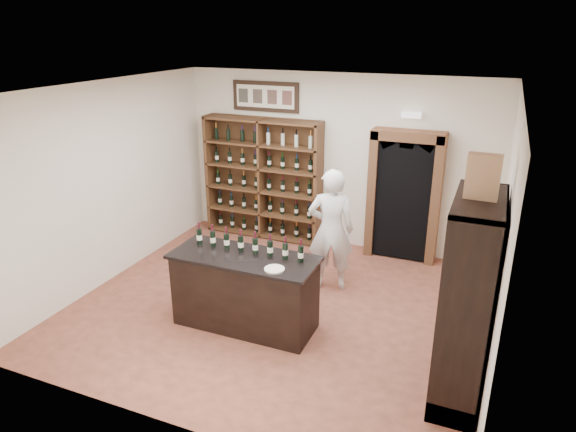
# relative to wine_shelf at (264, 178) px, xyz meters

# --- Properties ---
(floor) EXTENTS (5.50, 5.50, 0.00)m
(floor) POSITION_rel_wine_shelf_xyz_m (1.30, -2.33, -1.10)
(floor) COLOR #9B503E
(floor) RESTS_ON ground
(ceiling) EXTENTS (5.50, 5.50, 0.00)m
(ceiling) POSITION_rel_wine_shelf_xyz_m (1.30, -2.33, 1.90)
(ceiling) COLOR white
(ceiling) RESTS_ON wall_back
(wall_back) EXTENTS (5.50, 0.04, 3.00)m
(wall_back) POSITION_rel_wine_shelf_xyz_m (1.30, 0.17, 0.40)
(wall_back) COLOR white
(wall_back) RESTS_ON ground
(wall_left) EXTENTS (0.04, 5.00, 3.00)m
(wall_left) POSITION_rel_wine_shelf_xyz_m (-1.45, -2.33, 0.40)
(wall_left) COLOR white
(wall_left) RESTS_ON ground
(wall_right) EXTENTS (0.04, 5.00, 3.00)m
(wall_right) POSITION_rel_wine_shelf_xyz_m (4.05, -2.33, 0.40)
(wall_right) COLOR white
(wall_right) RESTS_ON ground
(wine_shelf) EXTENTS (2.20, 0.38, 2.20)m
(wine_shelf) POSITION_rel_wine_shelf_xyz_m (0.00, 0.00, 0.00)
(wine_shelf) COLOR #55381D
(wine_shelf) RESTS_ON ground
(framed_picture) EXTENTS (1.25, 0.04, 0.52)m
(framed_picture) POSITION_rel_wine_shelf_xyz_m (0.00, 0.14, 1.45)
(framed_picture) COLOR black
(framed_picture) RESTS_ON wall_back
(arched_doorway) EXTENTS (1.17, 0.35, 2.17)m
(arched_doorway) POSITION_rel_wine_shelf_xyz_m (2.55, -0.00, 0.04)
(arched_doorway) COLOR black
(arched_doorway) RESTS_ON ground
(emergency_light) EXTENTS (0.30, 0.10, 0.10)m
(emergency_light) POSITION_rel_wine_shelf_xyz_m (2.55, 0.09, 1.30)
(emergency_light) COLOR white
(emergency_light) RESTS_ON wall_back
(tasting_counter) EXTENTS (1.88, 0.78, 1.00)m
(tasting_counter) POSITION_rel_wine_shelf_xyz_m (1.10, -2.93, -0.61)
(tasting_counter) COLOR black
(tasting_counter) RESTS_ON ground
(counter_bottle_0) EXTENTS (0.07, 0.07, 0.30)m
(counter_bottle_0) POSITION_rel_wine_shelf_xyz_m (0.38, -2.81, 0.01)
(counter_bottle_0) COLOR black
(counter_bottle_0) RESTS_ON tasting_counter
(counter_bottle_1) EXTENTS (0.07, 0.07, 0.30)m
(counter_bottle_1) POSITION_rel_wine_shelf_xyz_m (0.59, -2.81, 0.01)
(counter_bottle_1) COLOR black
(counter_bottle_1) RESTS_ON tasting_counter
(counter_bottle_2) EXTENTS (0.07, 0.07, 0.30)m
(counter_bottle_2) POSITION_rel_wine_shelf_xyz_m (0.79, -2.81, 0.01)
(counter_bottle_2) COLOR black
(counter_bottle_2) RESTS_ON tasting_counter
(counter_bottle_3) EXTENTS (0.07, 0.07, 0.30)m
(counter_bottle_3) POSITION_rel_wine_shelf_xyz_m (1.00, -2.81, 0.01)
(counter_bottle_3) COLOR black
(counter_bottle_3) RESTS_ON tasting_counter
(counter_bottle_4) EXTENTS (0.07, 0.07, 0.30)m
(counter_bottle_4) POSITION_rel_wine_shelf_xyz_m (1.20, -2.81, 0.01)
(counter_bottle_4) COLOR black
(counter_bottle_4) RESTS_ON tasting_counter
(counter_bottle_5) EXTENTS (0.07, 0.07, 0.30)m
(counter_bottle_5) POSITION_rel_wine_shelf_xyz_m (1.41, -2.81, 0.01)
(counter_bottle_5) COLOR black
(counter_bottle_5) RESTS_ON tasting_counter
(counter_bottle_6) EXTENTS (0.07, 0.07, 0.30)m
(counter_bottle_6) POSITION_rel_wine_shelf_xyz_m (1.61, -2.81, 0.01)
(counter_bottle_6) COLOR black
(counter_bottle_6) RESTS_ON tasting_counter
(counter_bottle_7) EXTENTS (0.07, 0.07, 0.30)m
(counter_bottle_7) POSITION_rel_wine_shelf_xyz_m (1.82, -2.81, 0.01)
(counter_bottle_7) COLOR black
(counter_bottle_7) RESTS_ON tasting_counter
(side_cabinet) EXTENTS (0.48, 1.20, 2.20)m
(side_cabinet) POSITION_rel_wine_shelf_xyz_m (3.82, -3.23, -0.35)
(side_cabinet) COLOR black
(side_cabinet) RESTS_ON ground
(shopkeeper) EXTENTS (0.77, 0.62, 1.84)m
(shopkeeper) POSITION_rel_wine_shelf_xyz_m (1.78, -1.49, -0.18)
(shopkeeper) COLOR silver
(shopkeeper) RESTS_ON ground
(plate) EXTENTS (0.24, 0.24, 0.02)m
(plate) POSITION_rel_wine_shelf_xyz_m (1.61, -3.14, -0.09)
(plate) COLOR white
(plate) RESTS_ON tasting_counter
(wine_crate) EXTENTS (0.31, 0.13, 0.43)m
(wine_crate) POSITION_rel_wine_shelf_xyz_m (3.78, -3.24, 1.31)
(wine_crate) COLOR tan
(wine_crate) RESTS_ON side_cabinet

